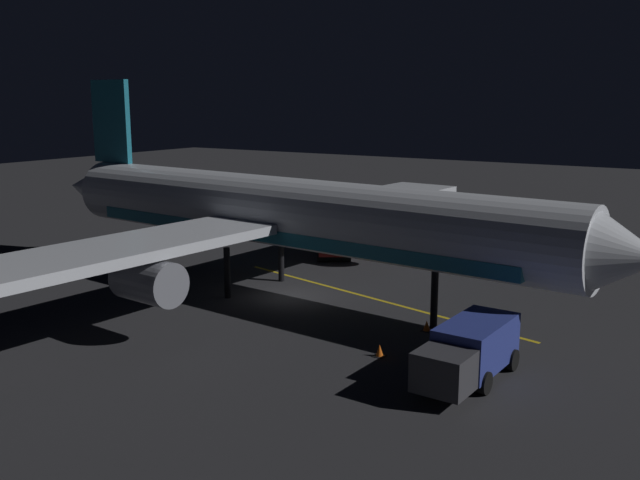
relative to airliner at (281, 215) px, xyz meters
name	(u,v)px	position (x,y,z in m)	size (l,w,h in m)	color
ground_plane	(290,298)	(0.05, 0.63, -4.75)	(180.00, 180.00, 0.20)	#28282B
apron_guide_stripe	(371,298)	(-2.17, 4.63, -4.64)	(0.24, 20.88, 0.01)	gold
airliner	(281,215)	(0.00, 0.00, 0.00)	(38.15, 40.20, 12.29)	silver
baggage_truck	(470,352)	(6.23, 13.62, -3.44)	(6.09, 2.47, 2.32)	navy
catering_truck	(333,240)	(-10.34, -2.90, -3.48)	(5.76, 4.80, 2.24)	maroon
ground_crew_worker	(485,341)	(3.72, 13.37, -3.76)	(0.40, 0.40, 1.74)	black
traffic_cone_near_left	(427,326)	(1.47, 9.67, -4.40)	(0.50, 0.50, 0.55)	#EA590F
traffic_cone_near_right	(380,351)	(5.73, 9.35, -4.40)	(0.50, 0.50, 0.55)	#EA590F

